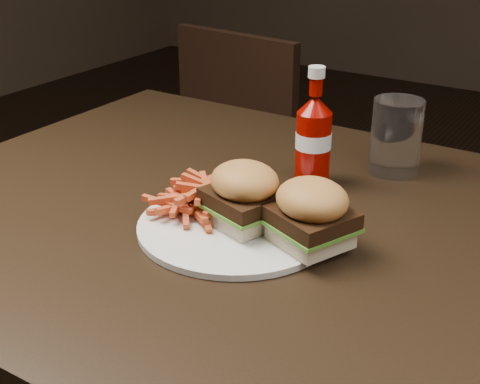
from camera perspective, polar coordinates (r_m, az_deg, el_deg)
The scene contains 8 objects.
dining_table at distance 0.89m, azimuth 5.56°, elevation -4.30°, with size 1.20×0.80×0.04m, color black.
chair_far at distance 1.89m, azimuth 3.01°, elevation 1.98°, with size 0.38×0.38×0.04m, color black.
plate at distance 0.87m, azimuth -0.35°, elevation -2.91°, with size 0.26×0.26×0.01m, color white.
sandwich_half_a at distance 0.87m, azimuth 0.39°, elevation -1.99°, with size 0.08×0.08×0.02m, color beige.
sandwich_half_b at distance 0.82m, azimuth 6.02°, elevation -3.68°, with size 0.08×0.08×0.02m, color beige.
fries_pile at distance 0.89m, azimuth -2.98°, elevation -0.33°, with size 0.11×0.11×0.05m, color #BD472C, non-canonical shape.
ketchup_bottle at distance 0.99m, azimuth 6.25°, elevation 3.88°, with size 0.05×0.05×0.10m, color #830500.
tumbler at distance 1.06m, azimuth 13.16°, elevation 4.50°, with size 0.08×0.08×0.12m, color white.
Camera 1 is at (0.34, -0.70, 1.16)m, focal length 50.00 mm.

